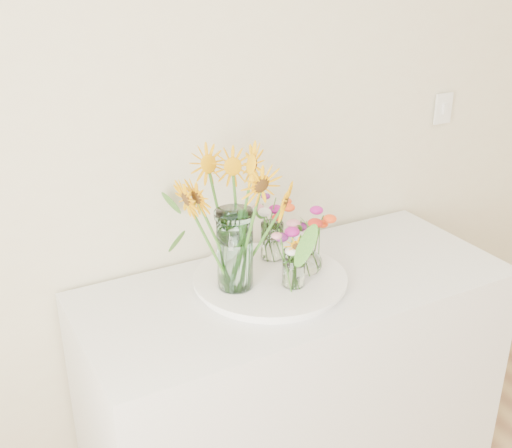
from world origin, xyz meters
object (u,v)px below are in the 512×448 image
counter (294,395)px  tray (270,281)px  mason_jar (235,250)px  small_vase_b (309,256)px  small_vase_c (272,241)px  small_vase_a (294,269)px

counter → tray: 0.47m
mason_jar → counter: bearing=-7.7°
counter → small_vase_b: size_ratio=11.29×
tray → small_vase_b: 0.15m
small_vase_b → counter: bearing=177.9°
tray → small_vase_c: size_ratio=3.56×
mason_jar → small_vase_a: size_ratio=2.12×
tray → small_vase_a: small_vase_a is taller
small_vase_c → counter: bearing=-84.2°
mason_jar → small_vase_b: bearing=-6.8°
counter → mason_jar: 0.64m
mason_jar → small_vase_c: 0.23m
mason_jar → small_vase_a: (0.16, -0.08, -0.07)m
mason_jar → small_vase_b: (0.25, -0.03, -0.07)m
counter → small_vase_a: small_vase_a is taller
mason_jar → small_vase_c: size_ratio=1.96×
small_vase_b → small_vase_a: bearing=-150.5°
small_vase_a → small_vase_c: size_ratio=0.93×
counter → small_vase_b: (0.04, -0.00, 0.54)m
small_vase_a → small_vase_b: (0.09, 0.05, 0.00)m
small_vase_b → small_vase_c: 0.15m
counter → small_vase_a: 0.54m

